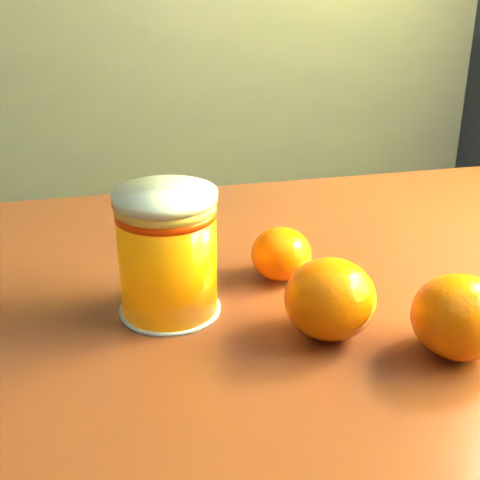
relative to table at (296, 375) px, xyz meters
name	(u,v)px	position (x,y,z in m)	size (l,w,h in m)	color
table	(296,375)	(0.00, 0.00, 0.00)	(0.96, 0.72, 0.68)	brown
juice_glass	(168,254)	(-0.12, 0.01, 0.14)	(0.09, 0.09, 0.11)	orange
orange_front	(330,299)	(0.00, -0.07, 0.12)	(0.08, 0.08, 0.07)	#E86004
orange_back	(281,254)	(0.00, 0.04, 0.11)	(0.06, 0.06, 0.05)	#E86004
orange_extra	(459,317)	(0.08, -0.12, 0.12)	(0.07, 0.07, 0.07)	#E86004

